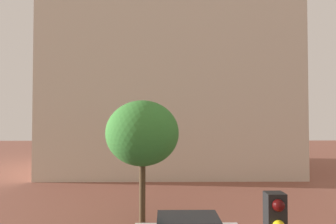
{
  "coord_description": "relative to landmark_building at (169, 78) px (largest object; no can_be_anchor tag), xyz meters",
  "views": [
    {
      "loc": [
        -0.41,
        -1.59,
        5.28
      ],
      "look_at": [
        -0.25,
        10.52,
        5.62
      ],
      "focal_mm": 30.15,
      "sensor_mm": 36.0,
      "label": 1
    }
  ],
  "objects": [
    {
      "name": "landmark_building",
      "position": [
        0.0,
        0.0,
        0.0
      ],
      "size": [
        23.83,
        15.31,
        38.15
      ],
      "color": "beige",
      "rests_on": "ground_plane"
    },
    {
      "name": "tree_curb_far",
      "position": [
        -1.64,
        -16.84,
        -5.39
      ],
      "size": [
        3.75,
        3.75,
        6.29
      ],
      "color": "#4C3823",
      "rests_on": "ground_plane"
    }
  ]
}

